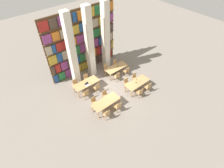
{
  "coord_description": "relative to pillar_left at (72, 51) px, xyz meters",
  "views": [
    {
      "loc": [
        -6.42,
        -7.78,
        10.17
      ],
      "look_at": [
        0.0,
        -0.13,
        0.67
      ],
      "focal_mm": 28.0,
      "sensor_mm": 36.0,
      "label": 1
    }
  ],
  "objects": [
    {
      "name": "reading_table_0",
      "position": [
        0.08,
        -3.91,
        -2.33
      ],
      "size": [
        2.08,
        0.86,
        0.75
      ],
      "color": "tan",
      "rests_on": "ground_plane"
    },
    {
      "name": "chair_5",
      "position": [
        2.76,
        -3.24,
        -2.52
      ],
      "size": [
        0.42,
        0.4,
        0.88
      ],
      "rotation": [
        0.0,
        0.0,
        3.14
      ],
      "color": "tan",
      "rests_on": "ground_plane"
    },
    {
      "name": "reading_table_1",
      "position": [
        3.24,
        -3.95,
        -2.33
      ],
      "size": [
        2.08,
        0.86,
        0.75
      ],
      "color": "tan",
      "rests_on": "ground_plane"
    },
    {
      "name": "chair_6",
      "position": [
        3.71,
        -4.67,
        -2.52
      ],
      "size": [
        0.42,
        0.4,
        0.88
      ],
      "color": "tan",
      "rests_on": "ground_plane"
    },
    {
      "name": "chair_4",
      "position": [
        2.76,
        -4.67,
        -2.52
      ],
      "size": [
        0.42,
        0.4,
        0.88
      ],
      "color": "tan",
      "rests_on": "ground_plane"
    },
    {
      "name": "ground_plane",
      "position": [
        1.61,
        -2.62,
        -3.0
      ],
      "size": [
        40.0,
        40.0,
        0.0
      ],
      "primitive_type": "plane",
      "color": "gray"
    },
    {
      "name": "bookshelf_bank",
      "position": [
        1.6,
        1.01,
        -0.35
      ],
      "size": [
        6.51,
        0.35,
        5.5
      ],
      "color": "brown",
      "rests_on": "ground_plane"
    },
    {
      "name": "chair_15",
      "position": [
        3.79,
        -0.69,
        -2.52
      ],
      "size": [
        0.42,
        0.4,
        0.88
      ],
      "rotation": [
        0.0,
        0.0,
        3.14
      ],
      "color": "tan",
      "rests_on": "ground_plane"
    },
    {
      "name": "chair_7",
      "position": [
        3.71,
        -3.24,
        -2.52
      ],
      "size": [
        0.42,
        0.4,
        0.88
      ],
      "rotation": [
        0.0,
        0.0,
        3.14
      ],
      "color": "tan",
      "rests_on": "ground_plane"
    },
    {
      "name": "chair_13",
      "position": [
        2.67,
        -0.69,
        -2.52
      ],
      "size": [
        0.42,
        0.4,
        0.88
      ],
      "rotation": [
        0.0,
        0.0,
        3.14
      ],
      "color": "tan",
      "rests_on": "ground_plane"
    },
    {
      "name": "chair_12",
      "position": [
        2.67,
        -2.12,
        -2.52
      ],
      "size": [
        0.42,
        0.4,
        0.88
      ],
      "color": "tan",
      "rests_on": "ground_plane"
    },
    {
      "name": "chair_3",
      "position": [
        0.58,
        -3.2,
        -2.52
      ],
      "size": [
        0.42,
        0.4,
        0.88
      ],
      "rotation": [
        0.0,
        0.0,
        3.14
      ],
      "color": "tan",
      "rests_on": "ground_plane"
    },
    {
      "name": "reading_table_2",
      "position": [
        0.08,
        -1.4,
        -2.33
      ],
      "size": [
        2.08,
        0.86,
        0.75
      ],
      "color": "tan",
      "rests_on": "ground_plane"
    },
    {
      "name": "chair_14",
      "position": [
        3.79,
        -2.12,
        -2.52
      ],
      "size": [
        0.42,
        0.4,
        0.88
      ],
      "color": "tan",
      "rests_on": "ground_plane"
    },
    {
      "name": "chair_10",
      "position": [
        0.57,
        -2.11,
        -2.52
      ],
      "size": [
        0.42,
        0.4,
        0.88
      ],
      "color": "tan",
      "rests_on": "ground_plane"
    },
    {
      "name": "chair_9",
      "position": [
        -0.47,
        -0.68,
        -2.52
      ],
      "size": [
        0.42,
        0.4,
        0.88
      ],
      "rotation": [
        0.0,
        0.0,
        3.14
      ],
      "color": "tan",
      "rests_on": "ground_plane"
    },
    {
      "name": "chair_0",
      "position": [
        -0.45,
        -4.62,
        -2.52
      ],
      "size": [
        0.42,
        0.4,
        0.88
      ],
      "color": "tan",
      "rests_on": "ground_plane"
    },
    {
      "name": "chair_11",
      "position": [
        0.57,
        -0.68,
        -2.52
      ],
      "size": [
        0.42,
        0.4,
        0.88
      ],
      "rotation": [
        0.0,
        0.0,
        3.14
      ],
      "color": "tan",
      "rests_on": "ground_plane"
    },
    {
      "name": "pillar_right",
      "position": [
        3.23,
        0.0,
        0.0
      ],
      "size": [
        0.52,
        0.52,
        6.0
      ],
      "color": "silver",
      "rests_on": "ground_plane"
    },
    {
      "name": "chair_8",
      "position": [
        -0.47,
        -2.11,
        -2.52
      ],
      "size": [
        0.42,
        0.4,
        0.88
      ],
      "color": "tan",
      "rests_on": "ground_plane"
    },
    {
      "name": "pillar_center",
      "position": [
        1.61,
        0.0,
        0.0
      ],
      "size": [
        0.52,
        0.52,
        6.0
      ],
      "color": "silver",
      "rests_on": "ground_plane"
    },
    {
      "name": "chair_2",
      "position": [
        0.58,
        -4.62,
        -2.52
      ],
      "size": [
        0.42,
        0.4,
        0.88
      ],
      "color": "tan",
      "rests_on": "ground_plane"
    },
    {
      "name": "chair_1",
      "position": [
        -0.45,
        -3.2,
        -2.52
      ],
      "size": [
        0.42,
        0.4,
        0.88
      ],
      "rotation": [
        0.0,
        0.0,
        3.14
      ],
      "color": "tan",
      "rests_on": "ground_plane"
    },
    {
      "name": "reading_table_3",
      "position": [
        3.22,
        -1.41,
        -2.33
      ],
      "size": [
        2.08,
        0.86,
        0.75
      ],
      "color": "tan",
      "rests_on": "ground_plane"
    },
    {
      "name": "laptop",
      "position": [
        0.02,
        -1.63,
        -2.21
      ],
      "size": [
        0.32,
        0.22,
        0.21
      ],
      "color": "silver",
      "rests_on": "reading_table_2"
    },
    {
      "name": "desk_lamp_1",
      "position": [
        3.35,
        -1.45,
        -1.93
      ],
      "size": [
        0.14,
        0.14,
        0.48
      ],
      "color": "brown",
      "rests_on": "reading_table_3"
    },
    {
      "name": "desk_lamp_0",
      "position": [
        3.09,
        -3.92,
        -1.95
      ],
      "size": [
        0.14,
        0.14,
        0.46
      ],
      "color": "brown",
      "rests_on": "reading_table_1"
    },
    {
      "name": "pillar_left",
      "position": [
        0.0,
        0.0,
        0.0
      ],
      "size": [
        0.52,
        0.52,
        6.0
      ],
      "color": "silver",
      "rests_on": "ground_plane"
    }
  ]
}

